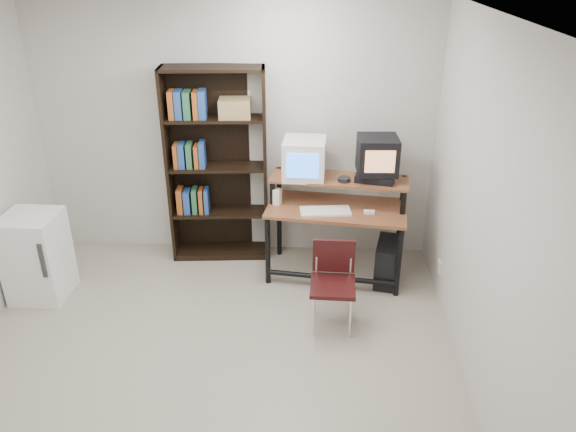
{
  "coord_description": "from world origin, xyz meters",
  "views": [
    {
      "loc": [
        0.82,
        -3.4,
        2.98
      ],
      "look_at": [
        0.59,
        1.1,
        0.81
      ],
      "focal_mm": 35.0,
      "sensor_mm": 36.0,
      "label": 1
    }
  ],
  "objects_px": {
    "computer_desk": "(337,209)",
    "pc_tower": "(387,262)",
    "bookshelf": "(217,164)",
    "mini_fridge": "(37,256)",
    "school_chair": "(333,277)",
    "crt_tv": "(377,155)",
    "crt_monitor": "(304,159)"
  },
  "relations": [
    {
      "from": "crt_tv",
      "to": "mini_fridge",
      "type": "distance_m",
      "value": 3.28
    },
    {
      "from": "crt_tv",
      "to": "mini_fridge",
      "type": "bearing_deg",
      "value": -170.85
    },
    {
      "from": "computer_desk",
      "to": "mini_fridge",
      "type": "relative_size",
      "value": 1.69
    },
    {
      "from": "school_chair",
      "to": "pc_tower",
      "type": "bearing_deg",
      "value": 54.01
    },
    {
      "from": "computer_desk",
      "to": "mini_fridge",
      "type": "distance_m",
      "value": 2.82
    },
    {
      "from": "pc_tower",
      "to": "mini_fridge",
      "type": "xyz_separation_m",
      "value": [
        -3.26,
        -0.41,
        0.2
      ]
    },
    {
      "from": "bookshelf",
      "to": "mini_fridge",
      "type": "relative_size",
      "value": 2.4
    },
    {
      "from": "crt_monitor",
      "to": "computer_desk",
      "type": "bearing_deg",
      "value": -21.54
    },
    {
      "from": "pc_tower",
      "to": "crt_monitor",
      "type": "bearing_deg",
      "value": 172.89
    },
    {
      "from": "bookshelf",
      "to": "pc_tower",
      "type": "bearing_deg",
      "value": -20.5
    },
    {
      "from": "pc_tower",
      "to": "mini_fridge",
      "type": "distance_m",
      "value": 3.29
    },
    {
      "from": "crt_tv",
      "to": "bookshelf",
      "type": "height_order",
      "value": "bookshelf"
    },
    {
      "from": "crt_monitor",
      "to": "crt_tv",
      "type": "bearing_deg",
      "value": -1.35
    },
    {
      "from": "pc_tower",
      "to": "school_chair",
      "type": "distance_m",
      "value": 0.92
    },
    {
      "from": "crt_monitor",
      "to": "mini_fridge",
      "type": "distance_m",
      "value": 2.64
    },
    {
      "from": "pc_tower",
      "to": "school_chair",
      "type": "height_order",
      "value": "school_chair"
    },
    {
      "from": "bookshelf",
      "to": "computer_desk",
      "type": "bearing_deg",
      "value": -20.93
    },
    {
      "from": "pc_tower",
      "to": "bookshelf",
      "type": "bearing_deg",
      "value": 175.54
    },
    {
      "from": "crt_tv",
      "to": "school_chair",
      "type": "xyz_separation_m",
      "value": [
        -0.41,
        -0.93,
        -0.76
      ]
    },
    {
      "from": "computer_desk",
      "to": "pc_tower",
      "type": "xyz_separation_m",
      "value": [
        0.5,
        -0.13,
        -0.49
      ]
    },
    {
      "from": "crt_monitor",
      "to": "school_chair",
      "type": "xyz_separation_m",
      "value": [
        0.28,
        -0.98,
        -0.7
      ]
    },
    {
      "from": "crt_tv",
      "to": "computer_desk",
      "type": "bearing_deg",
      "value": -167.43
    },
    {
      "from": "pc_tower",
      "to": "bookshelf",
      "type": "height_order",
      "value": "bookshelf"
    },
    {
      "from": "bookshelf",
      "to": "crt_tv",
      "type": "bearing_deg",
      "value": -13.85
    },
    {
      "from": "pc_tower",
      "to": "bookshelf",
      "type": "distance_m",
      "value": 1.94
    },
    {
      "from": "crt_monitor",
      "to": "crt_tv",
      "type": "relative_size",
      "value": 1.11
    },
    {
      "from": "computer_desk",
      "to": "school_chair",
      "type": "height_order",
      "value": "computer_desk"
    },
    {
      "from": "school_chair",
      "to": "bookshelf",
      "type": "distance_m",
      "value": 1.75
    },
    {
      "from": "crt_tv",
      "to": "mini_fridge",
      "type": "xyz_separation_m",
      "value": [
        -3.12,
        -0.64,
        -0.81
      ]
    },
    {
      "from": "bookshelf",
      "to": "mini_fridge",
      "type": "height_order",
      "value": "bookshelf"
    },
    {
      "from": "crt_tv",
      "to": "pc_tower",
      "type": "relative_size",
      "value": 0.85
    },
    {
      "from": "mini_fridge",
      "to": "computer_desk",
      "type": "bearing_deg",
      "value": 12.29
    }
  ]
}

